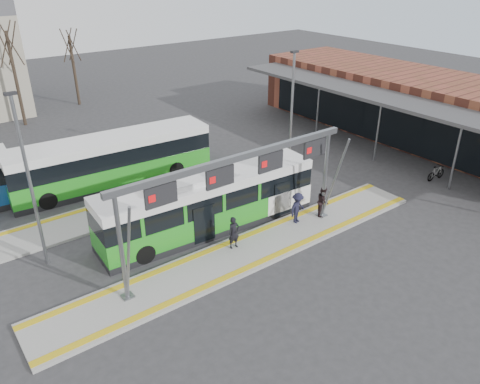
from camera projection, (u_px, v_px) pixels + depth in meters
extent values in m
plane|color=#2D2D30|center=(249.00, 252.00, 23.71)|extent=(120.00, 120.00, 0.00)
cube|color=gray|center=(249.00, 251.00, 23.68)|extent=(22.00, 3.00, 0.15)
cube|color=gray|center=(111.00, 213.00, 27.25)|extent=(20.00, 3.00, 0.15)
cube|color=gold|center=(236.00, 240.00, 24.46)|extent=(22.00, 0.35, 0.02)
cube|color=gold|center=(264.00, 260.00, 22.82)|extent=(22.00, 0.35, 0.02)
cube|color=gold|center=(103.00, 204.00, 28.03)|extent=(20.00, 0.35, 0.02)
cylinder|color=slate|center=(121.00, 248.00, 19.23)|extent=(0.20, 0.20, 5.05)
cube|color=slate|center=(128.00, 296.00, 20.35)|extent=(0.50, 0.50, 0.06)
cylinder|color=slate|center=(128.00, 256.00, 18.73)|extent=(0.12, 1.46, 4.90)
cylinder|color=slate|center=(325.00, 175.00, 25.69)|extent=(0.20, 0.20, 5.05)
cube|color=slate|center=(322.00, 215.00, 26.81)|extent=(0.50, 0.50, 0.06)
cylinder|color=slate|center=(335.00, 180.00, 25.19)|extent=(0.12, 1.46, 4.90)
cube|color=slate|center=(238.00, 158.00, 21.33)|extent=(13.00, 0.25, 0.30)
cube|color=black|center=(161.00, 195.00, 19.50)|extent=(1.50, 0.12, 0.95)
cube|color=red|center=(152.00, 199.00, 19.20)|extent=(0.32, 0.02, 0.32)
cube|color=black|center=(220.00, 177.00, 21.11)|extent=(1.50, 0.12, 0.95)
cube|color=red|center=(213.00, 180.00, 20.82)|extent=(0.32, 0.02, 0.32)
cube|color=black|center=(271.00, 162.00, 22.72)|extent=(1.50, 0.12, 0.95)
cube|color=red|center=(264.00, 164.00, 22.43)|extent=(0.32, 0.02, 0.32)
cube|color=black|center=(315.00, 148.00, 24.34)|extent=(1.50, 0.12, 0.95)
cube|color=red|center=(309.00, 151.00, 24.05)|extent=(0.32, 0.02, 0.32)
cube|color=brown|center=(436.00, 110.00, 37.29)|extent=(8.00, 32.00, 5.00)
cube|color=black|center=(403.00, 127.00, 35.26)|extent=(0.15, 28.00, 3.60)
cube|color=#3F3F42|center=(397.00, 99.00, 33.53)|extent=(4.00, 30.00, 0.25)
cylinder|color=slate|center=(455.00, 158.00, 29.29)|extent=(0.14, 0.14, 4.30)
cylinder|color=slate|center=(378.00, 133.00, 33.57)|extent=(0.14, 0.14, 4.30)
cylinder|color=slate|center=(317.00, 113.00, 37.86)|extent=(0.14, 0.14, 4.30)
cube|color=black|center=(209.00, 225.00, 25.83)|extent=(12.42, 3.31, 0.36)
cube|color=#228C1E|center=(209.00, 212.00, 25.48)|extent=(12.42, 3.31, 1.18)
cube|color=black|center=(208.00, 194.00, 24.99)|extent=(12.41, 3.23, 1.02)
cube|color=white|center=(208.00, 182.00, 24.65)|extent=(12.42, 3.31, 0.51)
cube|color=orange|center=(297.00, 159.00, 27.74)|extent=(0.15, 1.83, 0.29)
cube|color=white|center=(172.00, 184.00, 23.45)|extent=(3.17, 2.00, 0.31)
cylinder|color=black|center=(145.00, 254.00, 22.68)|extent=(1.04, 0.36, 1.02)
cylinder|color=black|center=(127.00, 233.00, 24.40)|extent=(1.04, 0.36, 1.02)
cylinder|color=black|center=(275.00, 210.00, 26.65)|extent=(1.04, 0.36, 1.02)
cylinder|color=black|center=(252.00, 195.00, 28.37)|extent=(1.04, 0.36, 1.02)
cube|color=black|center=(115.00, 181.00, 30.93)|extent=(13.07, 3.57, 0.38)
cube|color=#228C1E|center=(114.00, 169.00, 30.57)|extent=(13.07, 3.57, 1.24)
cube|color=black|center=(111.00, 153.00, 30.05)|extent=(13.06, 3.49, 1.08)
cube|color=white|center=(110.00, 141.00, 29.69)|extent=(13.07, 3.57, 0.54)
cylinder|color=black|center=(48.00, 200.00, 27.64)|extent=(1.09, 0.39, 1.08)
cylinder|color=black|center=(38.00, 185.00, 29.47)|extent=(1.09, 0.39, 1.08)
cylinder|color=black|center=(176.00, 169.00, 31.76)|extent=(1.09, 0.39, 1.08)
cylinder|color=black|center=(161.00, 158.00, 33.59)|extent=(1.09, 0.39, 1.08)
imported|color=black|center=(234.00, 233.00, 23.49)|extent=(0.65, 0.44, 1.72)
imported|color=black|center=(323.00, 201.00, 26.50)|extent=(1.07, 1.05, 1.74)
imported|color=black|center=(298.00, 208.00, 25.75)|extent=(1.28, 0.91, 1.79)
imported|color=gray|center=(436.00, 173.00, 31.30)|extent=(1.71, 0.60, 1.01)
cylinder|color=#382B21|center=(16.00, 80.00, 40.16)|extent=(0.28, 0.28, 8.05)
cylinder|color=#382B21|center=(74.00, 71.00, 46.34)|extent=(0.28, 0.28, 6.74)
cylinder|color=slate|center=(31.00, 186.00, 21.01)|extent=(0.16, 0.16, 8.40)
cube|color=black|center=(10.00, 94.00, 19.13)|extent=(0.50, 0.25, 0.12)
cylinder|color=slate|center=(291.00, 119.00, 29.77)|extent=(0.16, 0.16, 8.37)
cube|color=black|center=(295.00, 52.00, 27.90)|extent=(0.50, 0.25, 0.12)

